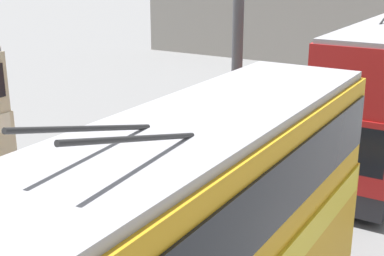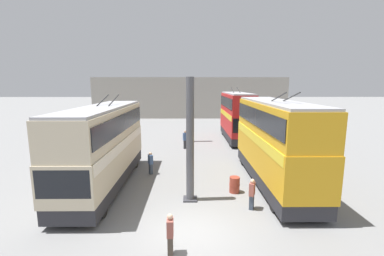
# 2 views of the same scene
# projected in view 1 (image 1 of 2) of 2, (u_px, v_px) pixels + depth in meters

# --- Properties ---
(depot_back_wall) EXTENTS (0.50, 36.00, 7.53)m
(depot_back_wall) POSITION_uv_depth(u_px,v_px,m) (369.00, 16.00, 36.09)
(depot_back_wall) COLOR gray
(depot_back_wall) RESTS_ON ground_plane
(support_column_far) EXTENTS (0.75, 0.75, 6.62)m
(support_column_far) POSITION_uv_depth(u_px,v_px,m) (237.00, 76.00, 20.32)
(support_column_far) COLOR #4C4C51
(support_column_far) RESTS_ON ground_plane
(bus_left_far) EXTENTS (9.11, 2.54, 5.94)m
(bus_left_far) POSITION_uv_depth(u_px,v_px,m) (383.00, 92.00, 18.50)
(bus_left_far) COLOR black
(bus_left_far) RESTS_ON ground_plane
(person_aisle_midway) EXTENTS (0.36, 0.47, 1.80)m
(person_aisle_midway) POSITION_uv_depth(u_px,v_px,m) (181.00, 153.00, 18.62)
(person_aisle_midway) COLOR #2D2D33
(person_aisle_midway) RESTS_ON ground_plane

